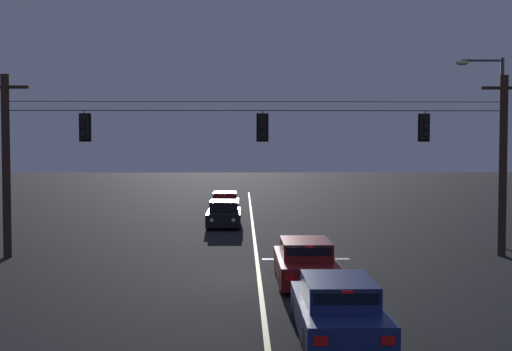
{
  "coord_description": "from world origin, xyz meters",
  "views": [
    {
      "loc": [
        -0.52,
        -20.81,
        4.3
      ],
      "look_at": [
        0.0,
        5.01,
        3.17
      ],
      "focal_mm": 44.3,
      "sensor_mm": 36.0,
      "label": 1
    }
  ],
  "objects_px": {
    "car_waiting_second_near": "(338,310)",
    "traffic_light_centre": "(425,127)",
    "car_oncoming_lead": "(224,214)",
    "traffic_light_left_inner": "(263,127)",
    "car_oncoming_trailing": "(225,204)",
    "street_lamp_corner": "(494,134)",
    "traffic_light_leftmost": "(84,127)",
    "car_waiting_near_lane": "(305,263)"
  },
  "relations": [
    {
      "from": "car_waiting_near_lane",
      "to": "car_waiting_second_near",
      "type": "xyz_separation_m",
      "value": [
        0.16,
        -5.9,
        0.0
      ]
    },
    {
      "from": "car_oncoming_lead",
      "to": "street_lamp_corner",
      "type": "relative_size",
      "value": 0.54
    },
    {
      "from": "traffic_light_leftmost",
      "to": "traffic_light_centre",
      "type": "distance_m",
      "value": 13.4
    },
    {
      "from": "traffic_light_centre",
      "to": "car_waiting_second_near",
      "type": "distance_m",
      "value": 12.71
    },
    {
      "from": "car_waiting_near_lane",
      "to": "car_oncoming_lead",
      "type": "height_order",
      "value": "same"
    },
    {
      "from": "car_oncoming_trailing",
      "to": "car_waiting_second_near",
      "type": "height_order",
      "value": "same"
    },
    {
      "from": "car_oncoming_trailing",
      "to": "street_lamp_corner",
      "type": "height_order",
      "value": "street_lamp_corner"
    },
    {
      "from": "traffic_light_centre",
      "to": "car_oncoming_lead",
      "type": "distance_m",
      "value": 13.56
    },
    {
      "from": "traffic_light_centre",
      "to": "car_oncoming_lead",
      "type": "relative_size",
      "value": 0.28
    },
    {
      "from": "traffic_light_leftmost",
      "to": "traffic_light_left_inner",
      "type": "distance_m",
      "value": 6.98
    },
    {
      "from": "traffic_light_centre",
      "to": "traffic_light_leftmost",
      "type": "bearing_deg",
      "value": 180.0
    },
    {
      "from": "traffic_light_leftmost",
      "to": "car_oncoming_trailing",
      "type": "bearing_deg",
      "value": 73.11
    },
    {
      "from": "traffic_light_left_inner",
      "to": "car_oncoming_trailing",
      "type": "height_order",
      "value": "traffic_light_left_inner"
    },
    {
      "from": "traffic_light_leftmost",
      "to": "car_waiting_near_lane",
      "type": "relative_size",
      "value": 0.28
    },
    {
      "from": "traffic_light_left_inner",
      "to": "car_oncoming_lead",
      "type": "xyz_separation_m",
      "value": [
        -1.83,
        9.79,
        -4.47
      ]
    },
    {
      "from": "traffic_light_leftmost",
      "to": "car_waiting_near_lane",
      "type": "xyz_separation_m",
      "value": [
        8.19,
        -4.88,
        -4.47
      ]
    },
    {
      "from": "traffic_light_centre",
      "to": "car_oncoming_lead",
      "type": "bearing_deg",
      "value": 130.11
    },
    {
      "from": "traffic_light_leftmost",
      "to": "car_waiting_near_lane",
      "type": "distance_m",
      "value": 10.53
    },
    {
      "from": "traffic_light_left_inner",
      "to": "car_waiting_second_near",
      "type": "distance_m",
      "value": 11.75
    },
    {
      "from": "traffic_light_left_inner",
      "to": "car_oncoming_trailing",
      "type": "xyz_separation_m",
      "value": [
        -1.97,
        16.5,
        -4.47
      ]
    },
    {
      "from": "traffic_light_left_inner",
      "to": "car_oncoming_trailing",
      "type": "distance_m",
      "value": 17.21
    },
    {
      "from": "car_oncoming_lead",
      "to": "traffic_light_centre",
      "type": "bearing_deg",
      "value": -49.89
    },
    {
      "from": "car_oncoming_lead",
      "to": "street_lamp_corner",
      "type": "xyz_separation_m",
      "value": [
        11.92,
        -7.51,
        4.25
      ]
    },
    {
      "from": "traffic_light_leftmost",
      "to": "traffic_light_left_inner",
      "type": "xyz_separation_m",
      "value": [
        6.98,
        0.0,
        0.0
      ]
    },
    {
      "from": "car_waiting_near_lane",
      "to": "street_lamp_corner",
      "type": "xyz_separation_m",
      "value": [
        8.87,
        7.16,
        4.25
      ]
    },
    {
      "from": "traffic_light_left_inner",
      "to": "car_waiting_near_lane",
      "type": "height_order",
      "value": "traffic_light_left_inner"
    },
    {
      "from": "traffic_light_leftmost",
      "to": "street_lamp_corner",
      "type": "distance_m",
      "value": 17.22
    },
    {
      "from": "traffic_light_left_inner",
      "to": "car_waiting_second_near",
      "type": "relative_size",
      "value": 0.28
    },
    {
      "from": "street_lamp_corner",
      "to": "car_oncoming_lead",
      "type": "bearing_deg",
      "value": 147.77
    },
    {
      "from": "car_waiting_near_lane",
      "to": "car_oncoming_trailing",
      "type": "bearing_deg",
      "value": 98.47
    },
    {
      "from": "traffic_light_leftmost",
      "to": "traffic_light_left_inner",
      "type": "bearing_deg",
      "value": 0.0
    },
    {
      "from": "traffic_light_leftmost",
      "to": "car_waiting_second_near",
      "type": "relative_size",
      "value": 0.28
    },
    {
      "from": "traffic_light_left_inner",
      "to": "car_oncoming_lead",
      "type": "bearing_deg",
      "value": 100.58
    },
    {
      "from": "car_oncoming_lead",
      "to": "traffic_light_left_inner",
      "type": "bearing_deg",
      "value": -79.42
    },
    {
      "from": "car_waiting_second_near",
      "to": "street_lamp_corner",
      "type": "xyz_separation_m",
      "value": [
        8.72,
        13.06,
        4.25
      ]
    },
    {
      "from": "traffic_light_leftmost",
      "to": "car_waiting_second_near",
      "type": "xyz_separation_m",
      "value": [
        8.35,
        -10.78,
        -4.47
      ]
    },
    {
      "from": "car_waiting_near_lane",
      "to": "street_lamp_corner",
      "type": "distance_m",
      "value": 12.17
    },
    {
      "from": "car_oncoming_lead",
      "to": "car_oncoming_trailing",
      "type": "relative_size",
      "value": 1.0
    },
    {
      "from": "traffic_light_leftmost",
      "to": "car_oncoming_lead",
      "type": "xyz_separation_m",
      "value": [
        5.15,
        9.79,
        -4.47
      ]
    },
    {
      "from": "car_waiting_second_near",
      "to": "traffic_light_centre",
      "type": "bearing_deg",
      "value": 64.9
    },
    {
      "from": "car_oncoming_lead",
      "to": "car_waiting_near_lane",
      "type": "bearing_deg",
      "value": -78.28
    },
    {
      "from": "traffic_light_leftmost",
      "to": "car_waiting_near_lane",
      "type": "height_order",
      "value": "traffic_light_leftmost"
    }
  ]
}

